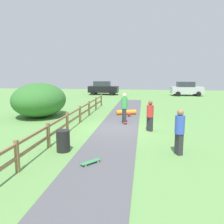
% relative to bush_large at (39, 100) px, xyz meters
% --- Properties ---
extents(ground_plane, '(60.00, 60.00, 0.00)m').
position_rel_bush_large_xyz_m(ground_plane, '(6.07, -2.89, -1.23)').
color(ground_plane, '#60934C').
extents(asphalt_path, '(2.40, 28.00, 0.02)m').
position_rel_bush_large_xyz_m(asphalt_path, '(6.07, -2.89, -1.22)').
color(asphalt_path, '#515156').
rests_on(asphalt_path, ground_plane).
extents(wooden_fence, '(0.12, 18.12, 1.10)m').
position_rel_bush_large_xyz_m(wooden_fence, '(3.47, -2.89, -0.57)').
color(wooden_fence, olive).
rests_on(wooden_fence, ground_plane).
extents(bush_large, '(3.75, 4.50, 2.47)m').
position_rel_bush_large_xyz_m(bush_large, '(0.00, 0.00, 0.00)').
color(bush_large, '#33702D').
rests_on(bush_large, ground_plane).
extents(trash_bin, '(0.56, 0.56, 0.90)m').
position_rel_bush_large_xyz_m(trash_bin, '(4.27, -7.14, -0.78)').
color(trash_bin, black).
rests_on(trash_bin, ground_plane).
extents(skater_riding, '(0.48, 0.82, 1.93)m').
position_rel_bush_large_xyz_m(skater_riding, '(6.34, -1.48, -0.13)').
color(skater_riding, '#B23326').
rests_on(skater_riding, asphalt_path).
extents(skater_fallen, '(1.55, 1.37, 0.36)m').
position_rel_bush_large_xyz_m(skater_fallen, '(6.26, 1.51, -1.03)').
color(skater_fallen, orange).
rests_on(skater_fallen, asphalt_path).
extents(skateboard_loose, '(0.66, 0.75, 0.08)m').
position_rel_bush_large_xyz_m(skateboard_loose, '(5.71, -8.34, -1.15)').
color(skateboard_loose, '#338C4C').
rests_on(skateboard_loose, asphalt_path).
extents(bystander_red, '(0.54, 0.54, 1.71)m').
position_rel_bush_large_xyz_m(bystander_red, '(7.91, -3.21, -0.30)').
color(bystander_red, '#2D2D33').
rests_on(bystander_red, ground_plane).
extents(bystander_blue, '(0.50, 0.50, 1.85)m').
position_rel_bush_large_xyz_m(bystander_blue, '(8.97, -6.88, -0.21)').
color(bystander_blue, '#2D2D33').
rests_on(bystander_blue, ground_plane).
extents(parked_car_silver, '(4.31, 2.24, 1.92)m').
position_rel_bush_large_xyz_m(parked_car_silver, '(13.32, 17.07, -0.27)').
color(parked_car_silver, '#B7B7BC').
rests_on(parked_car_silver, ground_plane).
extents(parked_car_black, '(4.28, 2.17, 1.92)m').
position_rel_bush_large_xyz_m(parked_car_black, '(1.75, 17.08, -0.27)').
color(parked_car_black, black).
rests_on(parked_car_black, ground_plane).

